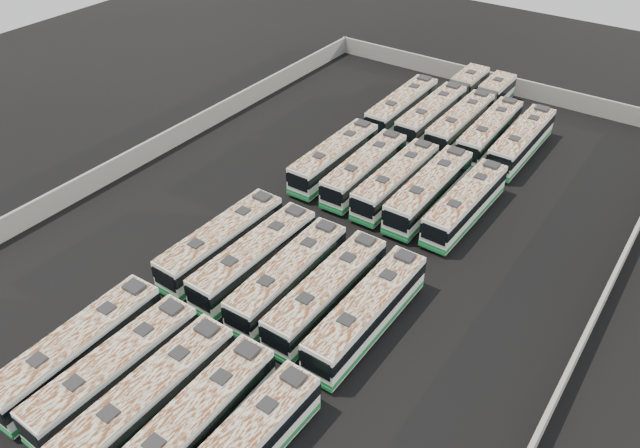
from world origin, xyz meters
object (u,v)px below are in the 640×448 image
at_px(bus_midfront_center, 289,276).
at_px(bus_midback_far_right, 465,204).
at_px(bus_front_right, 193,425).
at_px(bus_midback_center, 396,180).
at_px(bus_midfront_far_left, 222,242).
at_px(bus_back_far_right, 522,141).
at_px(bus_front_far_left, 79,349).
at_px(bus_midfront_left, 255,258).
at_px(bus_midback_left, 365,169).
at_px(bus_front_center, 150,398).
at_px(bus_back_far_left, 402,107).
at_px(bus_midback_far_left, 334,158).
at_px(bus_back_center, 473,112).
at_px(bus_back_right, 490,132).
at_px(bus_front_left, 115,371).
at_px(bus_midfront_far_right, 367,312).
at_px(bus_back_left, 445,104).
at_px(bus_midback_right, 429,191).
at_px(bus_midfront_right, 327,293).

height_order(bus_midfront_center, bus_midback_far_right, bus_midfront_center).
distance_m(bus_front_right, bus_midback_center, 30.69).
height_order(bus_midfront_far_left, bus_back_far_right, bus_back_far_right).
height_order(bus_front_far_left, bus_midback_center, bus_front_far_left).
relative_size(bus_midfront_left, bus_midback_left, 1.02).
xyz_separation_m(bus_front_center, bus_back_far_left, (-7.03, 44.64, -0.00)).
height_order(bus_midback_far_left, bus_midback_center, bus_midback_far_left).
distance_m(bus_front_center, bus_back_center, 48.16).
bearing_deg(bus_back_right, bus_front_center, -95.56).
height_order(bus_back_far_left, bus_back_far_right, bus_back_far_left).
bearing_deg(bus_midfront_far_left, bus_back_right, 72.17).
height_order(bus_midfront_far_left, bus_back_far_left, bus_back_far_left).
xyz_separation_m(bus_front_left, bus_midfront_center, (3.53, 13.75, -0.01)).
bearing_deg(bus_midback_center, bus_back_center, 89.96).
height_order(bus_midback_left, bus_back_far_right, bus_back_far_right).
bearing_deg(bus_midfront_far_right, bus_front_far_left, -134.76).
bearing_deg(bus_back_far_right, bus_back_left, 161.99).
distance_m(bus_back_center, bus_back_far_right, 7.73).
bearing_deg(bus_back_center, bus_midfront_far_right, -78.46).
xyz_separation_m(bus_midback_far_left, bus_back_left, (3.62, 17.33, 0.01)).
relative_size(bus_midback_right, bus_midback_far_right, 1.04).
relative_size(bus_front_left, bus_midfront_left, 0.99).
relative_size(bus_front_far_left, bus_back_far_left, 1.00).
bearing_deg(bus_midfront_center, bus_midfront_right, 1.25).
height_order(bus_midfront_far_left, bus_back_center, bus_midfront_far_left).
relative_size(bus_midback_left, bus_back_right, 0.99).
bearing_deg(bus_back_far_left, bus_midfront_center, -77.90).
bearing_deg(bus_back_far_left, bus_midfront_far_right, -66.25).
bearing_deg(bus_midback_left, bus_back_left, 88.68).
bearing_deg(bus_midback_far_left, bus_back_far_right, 44.59).
relative_size(bus_midfront_far_right, bus_back_right, 1.02).
distance_m(bus_back_far_left, bus_back_far_right, 14.03).
bearing_deg(bus_midfront_center, bus_front_center, -91.36).
distance_m(bus_midback_center, bus_back_center, 17.54).
relative_size(bus_midfront_right, bus_back_center, 0.65).
xyz_separation_m(bus_midfront_center, bus_midback_far_right, (6.96, 16.80, -0.02)).
xyz_separation_m(bus_front_center, bus_midfront_center, (0.06, 13.99, -0.05)).
bearing_deg(bus_midfront_right, bus_back_far_right, 83.73).
xyz_separation_m(bus_midfront_far_right, bus_midback_left, (-10.42, 16.64, -0.06)).
xyz_separation_m(bus_back_left, bus_back_center, (3.48, 0.02, -0.03)).
height_order(bus_front_right, bus_back_far_left, bus_back_far_left).
bearing_deg(bus_front_far_left, bus_midfront_right, 52.09).
relative_size(bus_front_far_left, bus_midfront_far_right, 1.00).
distance_m(bus_back_far_left, bus_back_right, 10.52).
relative_size(bus_midfront_center, bus_midback_far_left, 1.00).
distance_m(bus_midback_far_right, bus_back_center, 18.70).
distance_m(bus_midfront_left, bus_midfront_center, 3.48).
height_order(bus_midback_left, bus_back_far_left, bus_back_far_left).
bearing_deg(bus_midfront_far_right, bus_midback_center, 112.98).
distance_m(bus_front_far_left, bus_midfront_far_left, 14.17).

